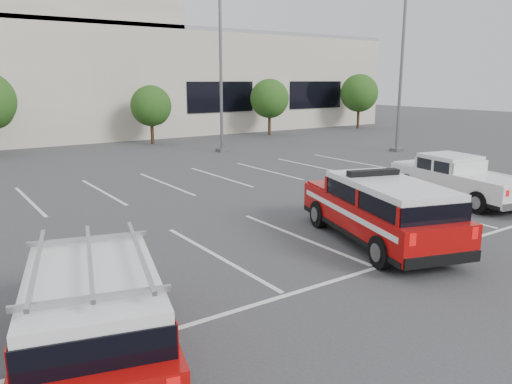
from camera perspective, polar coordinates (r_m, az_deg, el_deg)
ground at (r=14.17m, az=5.01°, el=-5.18°), size 120.00×120.00×0.00m
stall_markings at (r=17.72m, az=-4.29°, el=-1.48°), size 23.00×15.00×0.01m
convention_building at (r=43.13m, az=-23.37°, el=12.21°), size 60.00×16.99×13.20m
tree_mid_right at (r=35.23m, az=-11.79°, el=9.46°), size 2.77×2.77×3.99m
tree_right at (r=40.19m, az=1.63°, el=10.48°), size 3.07×3.07×4.42m
tree_far_right at (r=46.79m, az=11.75°, el=10.87°), size 3.37×3.37×4.85m
light_pole_mid at (r=30.65m, az=-4.05°, el=14.27°), size 0.90×0.60×10.24m
light_pole_right at (r=31.97m, az=16.30°, el=13.74°), size 0.90×0.60×10.24m
fire_chief_suv at (r=13.82m, az=13.97°, el=-2.55°), size 3.57×5.87×1.94m
white_pickup at (r=19.73m, az=21.99°, el=0.99°), size 2.71×5.54×1.63m
ladder_suv at (r=8.17m, az=-17.96°, el=-13.80°), size 3.18×5.30×1.95m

